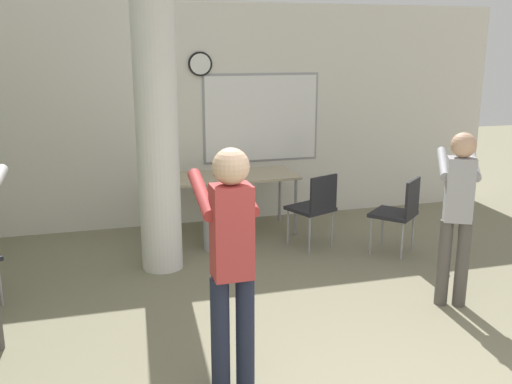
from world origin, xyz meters
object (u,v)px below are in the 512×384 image
object	(u,v)px
chair_mid_room	(400,210)
person_playing_side	(458,206)
person_playing_front	(231,255)
folding_table	(230,179)
bottle_on_table	(216,168)
chair_table_right	(315,205)

from	to	relation	value
chair_mid_room	person_playing_side	size ratio (longest dim) A/B	0.56
chair_mid_room	person_playing_front	size ratio (longest dim) A/B	0.52
folding_table	chair_mid_room	size ratio (longest dim) A/B	1.84
person_playing_front	person_playing_side	size ratio (longest dim) A/B	1.07
chair_mid_room	person_playing_front	xyz separation A→B (m)	(-2.40, -2.10, 0.47)
folding_table	person_playing_front	bearing A→B (deg)	-103.03
folding_table	person_playing_side	xyz separation A→B (m)	(1.44, -2.52, 0.23)
chair_mid_room	person_playing_front	world-z (taller)	person_playing_front
bottle_on_table	chair_table_right	distance (m)	1.29
bottle_on_table	person_playing_side	bearing A→B (deg)	-57.38
bottle_on_table	chair_mid_room	xyz separation A→B (m)	(1.80, -1.24, -0.32)
person_playing_side	chair_table_right	bearing A→B (deg)	110.27
chair_mid_room	person_playing_front	distance (m)	3.22
chair_mid_room	person_playing_front	bearing A→B (deg)	-138.90
person_playing_front	person_playing_side	distance (m)	2.36
chair_table_right	person_playing_front	bearing A→B (deg)	-121.77
bottle_on_table	person_playing_side	size ratio (longest dim) A/B	0.15
chair_table_right	chair_mid_room	bearing A→B (deg)	-28.32
chair_mid_room	chair_table_right	distance (m)	0.94
chair_mid_room	chair_table_right	world-z (taller)	same
chair_mid_room	folding_table	bearing A→B (deg)	142.74
person_playing_side	folding_table	bearing A→B (deg)	119.72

